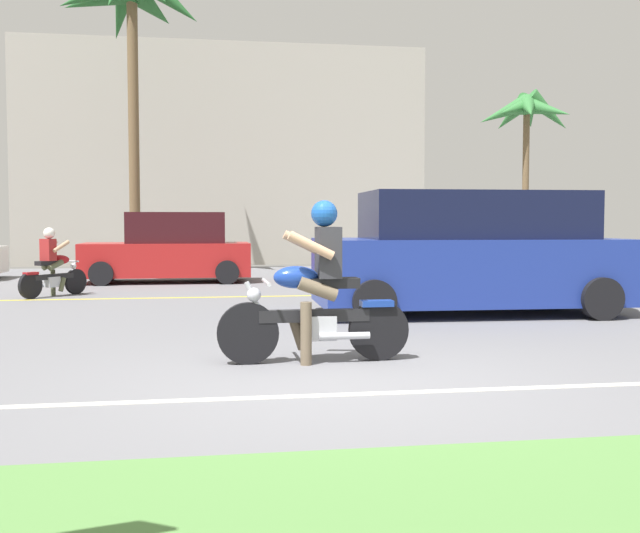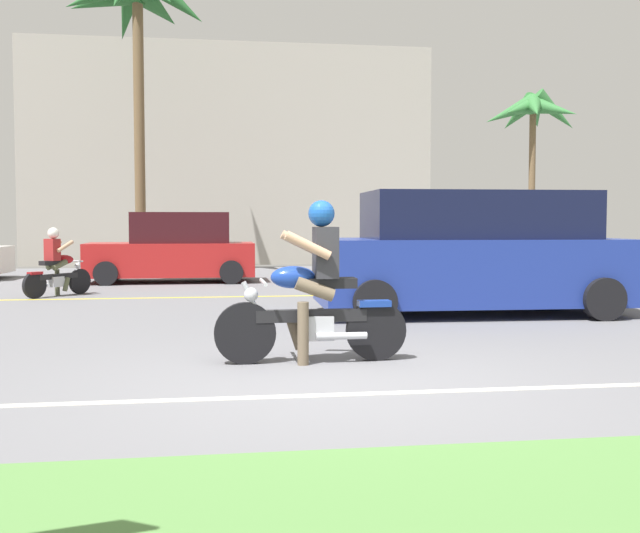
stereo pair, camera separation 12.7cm
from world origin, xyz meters
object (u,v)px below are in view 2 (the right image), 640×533
motorcyclist (313,294)px  parked_car_1 (174,250)px  motorcyclist_distant (57,267)px  palm_tree_1 (532,115)px  palm_tree_0 (135,7)px  suv_nearby (473,255)px

motorcyclist → parked_car_1: parked_car_1 is taller
motorcyclist_distant → palm_tree_1: bearing=30.1°
parked_car_1 → motorcyclist_distant: (-2.12, -3.24, -0.21)m
palm_tree_0 → motorcyclist_distant: palm_tree_0 is taller
suv_nearby → parked_car_1: size_ratio=1.26×
parked_car_1 → palm_tree_0: bearing=108.9°
palm_tree_0 → motorcyclist_distant: bearing=-98.5°
motorcyclist → parked_car_1: bearing=99.9°
suv_nearby → motorcyclist_distant: bearing=150.8°
parked_car_1 → palm_tree_1: (11.05, 4.38, 4.06)m
motorcyclist → motorcyclist_distant: (-4.02, 7.68, -0.14)m
suv_nearby → palm_tree_1: size_ratio=0.88×
suv_nearby → palm_tree_0: palm_tree_0 is taller
palm_tree_0 → parked_car_1: bearing=-71.1°
suv_nearby → motorcyclist_distant: size_ratio=3.71×
palm_tree_1 → palm_tree_0: bearing=-175.0°
motorcyclist → motorcyclist_distant: motorcyclist is taller
palm_tree_1 → suv_nearby: bearing=-117.8°
motorcyclist → palm_tree_1: (9.15, 15.30, 4.13)m
palm_tree_0 → motorcyclist_distant: (-0.98, -6.55, -6.87)m
suv_nearby → palm_tree_0: (-6.09, 10.51, 6.50)m
motorcyclist → suv_nearby: 4.82m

